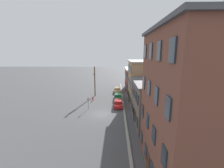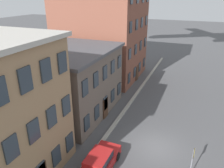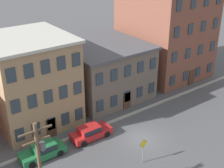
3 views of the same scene
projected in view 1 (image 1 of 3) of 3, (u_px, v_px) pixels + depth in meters
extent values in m
plane|color=#4C4C4F|center=(101.00, 114.00, 29.02)|extent=(200.00, 200.00, 0.00)
cube|color=#9E998E|center=(124.00, 114.00, 28.89)|extent=(56.00, 0.36, 0.16)
cube|color=brown|center=(143.00, 80.00, 47.23)|extent=(10.47, 10.55, 6.62)
cube|color=silver|center=(143.00, 69.00, 46.52)|extent=(10.97, 11.05, 0.30)
cube|color=#2D3842|center=(125.00, 82.00, 51.80)|extent=(0.90, 0.10, 1.40)
cube|color=#2D3842|center=(125.00, 73.00, 51.13)|extent=(0.90, 0.10, 1.40)
cube|color=#2D3842|center=(125.00, 83.00, 49.76)|extent=(0.90, 0.10, 1.40)
cube|color=#2D3842|center=(126.00, 74.00, 49.08)|extent=(0.90, 0.10, 1.40)
cube|color=#2D3842|center=(126.00, 85.00, 47.71)|extent=(0.90, 0.10, 1.40)
cube|color=#2D3842|center=(126.00, 74.00, 47.03)|extent=(0.90, 0.10, 1.40)
cube|color=#2D3842|center=(126.00, 86.00, 45.66)|extent=(0.90, 0.10, 1.40)
cube|color=#2D3842|center=(126.00, 75.00, 44.98)|extent=(0.90, 0.10, 1.40)
cube|color=#2D3842|center=(127.00, 88.00, 43.61)|extent=(0.90, 0.10, 1.40)
cube|color=#2D3842|center=(127.00, 76.00, 42.94)|extent=(0.90, 0.10, 1.40)
cube|color=#472D1E|center=(126.00, 86.00, 47.82)|extent=(1.10, 0.10, 2.20)
cube|color=#9E7A56|center=(149.00, 83.00, 34.98)|extent=(8.48, 9.09, 9.60)
cube|color=#B7B2A8|center=(150.00, 61.00, 33.98)|extent=(8.98, 9.59, 0.30)
cube|color=#2D3842|center=(128.00, 92.00, 39.08)|extent=(0.90, 0.10, 1.40)
cube|color=#2D3842|center=(128.00, 80.00, 38.43)|extent=(0.90, 0.10, 1.40)
cube|color=#2D3842|center=(128.00, 67.00, 37.78)|extent=(0.90, 0.10, 1.40)
cube|color=#2D3842|center=(128.00, 94.00, 37.42)|extent=(0.90, 0.10, 1.40)
cube|color=#2D3842|center=(129.00, 81.00, 36.77)|extent=(0.90, 0.10, 1.40)
cube|color=#2D3842|center=(129.00, 68.00, 36.12)|extent=(0.90, 0.10, 1.40)
cube|color=#2D3842|center=(129.00, 96.00, 35.76)|extent=(0.90, 0.10, 1.40)
cube|color=#2D3842|center=(129.00, 82.00, 35.11)|extent=(0.90, 0.10, 1.40)
cube|color=#2D3842|center=(130.00, 69.00, 34.46)|extent=(0.90, 0.10, 1.40)
cube|color=#2D3842|center=(130.00, 98.00, 34.10)|extent=(0.90, 0.10, 1.40)
cube|color=#2D3842|center=(130.00, 84.00, 33.45)|extent=(0.90, 0.10, 1.40)
cube|color=#2D3842|center=(130.00, 70.00, 32.80)|extent=(0.90, 0.10, 1.40)
cube|color=#2D3842|center=(130.00, 100.00, 32.44)|extent=(0.90, 0.10, 1.40)
cube|color=#2D3842|center=(131.00, 86.00, 31.79)|extent=(0.90, 0.10, 1.40)
cube|color=#2D3842|center=(131.00, 71.00, 31.14)|extent=(0.90, 0.10, 1.40)
cube|color=#472D1E|center=(129.00, 98.00, 35.86)|extent=(1.10, 0.10, 2.20)
cube|color=#66564C|center=(168.00, 103.00, 25.23)|extent=(10.07, 11.24, 6.72)
cube|color=#4C4C51|center=(170.00, 82.00, 24.52)|extent=(10.57, 11.74, 0.30)
cube|color=#2D3842|center=(132.00, 104.00, 29.67)|extent=(0.90, 0.10, 1.40)
cube|color=#2D3842|center=(132.00, 87.00, 28.98)|extent=(0.90, 0.10, 1.40)
cube|color=#2D3842|center=(133.00, 108.00, 27.70)|extent=(0.90, 0.10, 1.40)
cube|color=#2D3842|center=(133.00, 90.00, 27.01)|extent=(0.90, 0.10, 1.40)
cube|color=#2D3842|center=(134.00, 112.00, 25.73)|extent=(0.90, 0.10, 1.40)
cube|color=#2D3842|center=(135.00, 93.00, 25.04)|extent=(0.90, 0.10, 1.40)
cube|color=#2D3842|center=(135.00, 117.00, 23.76)|extent=(0.90, 0.10, 1.40)
cube|color=#2D3842|center=(136.00, 96.00, 23.07)|extent=(0.90, 0.10, 1.40)
cube|color=#2D3842|center=(137.00, 122.00, 21.78)|extent=(0.90, 0.10, 1.40)
cube|color=#2D3842|center=(138.00, 100.00, 21.10)|extent=(0.90, 0.10, 1.40)
cube|color=#472D1E|center=(134.00, 115.00, 25.85)|extent=(1.10, 0.10, 2.20)
cube|color=brown|center=(219.00, 110.00, 12.97)|extent=(10.50, 11.52, 13.41)
cube|color=#2D3842|center=(141.00, 137.00, 18.01)|extent=(0.90, 0.10, 1.40)
cube|color=#2D3842|center=(143.00, 111.00, 17.33)|extent=(0.90, 0.10, 1.40)
cube|color=#2D3842|center=(144.00, 82.00, 16.64)|extent=(0.90, 0.10, 1.40)
cube|color=#2D3842|center=(145.00, 52.00, 15.96)|extent=(0.90, 0.10, 1.40)
cube|color=#2D3842|center=(146.00, 151.00, 15.44)|extent=(0.90, 0.10, 1.40)
cube|color=#2D3842|center=(147.00, 121.00, 14.76)|extent=(0.90, 0.10, 1.40)
cube|color=#2D3842|center=(149.00, 88.00, 14.07)|extent=(0.90, 0.10, 1.40)
cube|color=#2D3842|center=(151.00, 51.00, 13.39)|extent=(0.90, 0.10, 1.40)
cube|color=#2D3842|center=(154.00, 135.00, 12.19)|extent=(0.90, 0.10, 1.40)
cube|color=#2D3842|center=(156.00, 95.00, 11.51)|extent=(0.90, 0.10, 1.40)
cube|color=#2D3842|center=(159.00, 51.00, 10.82)|extent=(0.90, 0.10, 1.40)
cube|color=#2D3842|center=(164.00, 157.00, 9.62)|extent=(0.90, 0.10, 1.40)
cube|color=#2D3842|center=(168.00, 108.00, 8.94)|extent=(0.90, 0.10, 1.40)
cube|color=#2D3842|center=(172.00, 50.00, 8.25)|extent=(0.90, 0.10, 1.40)
cube|color=#472D1E|center=(148.00, 165.00, 14.27)|extent=(1.10, 0.10, 2.20)
cube|color=tan|center=(117.00, 90.00, 44.94)|extent=(4.40, 1.80, 0.70)
cube|color=tan|center=(117.00, 88.00, 45.01)|extent=(2.20, 1.51, 0.55)
cube|color=#1E232D|center=(117.00, 88.00, 45.01)|extent=(2.02, 1.58, 0.48)
cylinder|color=black|center=(120.00, 92.00, 43.54)|extent=(0.66, 0.22, 0.66)
cylinder|color=black|center=(114.00, 92.00, 43.58)|extent=(0.66, 0.22, 0.66)
cylinder|color=black|center=(120.00, 90.00, 46.37)|extent=(0.66, 0.22, 0.66)
cylinder|color=black|center=(114.00, 90.00, 46.42)|extent=(0.66, 0.22, 0.66)
cube|color=#1E6638|center=(118.00, 97.00, 38.28)|extent=(4.40, 1.80, 0.70)
cube|color=#1E6638|center=(118.00, 95.00, 37.96)|extent=(2.20, 1.51, 0.55)
cube|color=#1E232D|center=(118.00, 95.00, 37.96)|extent=(2.02, 1.58, 0.48)
cylinder|color=black|center=(115.00, 96.00, 39.76)|extent=(0.66, 0.22, 0.66)
cylinder|color=black|center=(121.00, 96.00, 39.72)|extent=(0.66, 0.22, 0.66)
cylinder|color=black|center=(115.00, 99.00, 36.92)|extent=(0.66, 0.22, 0.66)
cylinder|color=black|center=(122.00, 100.00, 36.88)|extent=(0.66, 0.22, 0.66)
cube|color=#B21E1E|center=(118.00, 104.00, 32.88)|extent=(4.40, 1.80, 0.70)
cube|color=#B21E1E|center=(118.00, 101.00, 32.95)|extent=(2.20, 1.51, 0.55)
cube|color=#1E232D|center=(118.00, 101.00, 32.95)|extent=(2.02, 1.58, 0.48)
cylinder|color=black|center=(122.00, 108.00, 31.48)|extent=(0.66, 0.22, 0.66)
cylinder|color=black|center=(114.00, 107.00, 31.52)|extent=(0.66, 0.22, 0.66)
cylinder|color=black|center=(122.00, 103.00, 34.32)|extent=(0.66, 0.22, 0.66)
cylinder|color=black|center=(114.00, 103.00, 34.36)|extent=(0.66, 0.22, 0.66)
cylinder|color=slate|center=(88.00, 103.00, 31.26)|extent=(0.08, 0.08, 2.48)
cube|color=yellow|center=(88.00, 99.00, 31.08)|extent=(0.89, 0.03, 0.89)
cube|color=black|center=(88.00, 99.00, 31.08)|extent=(0.96, 0.02, 0.96)
cylinder|color=brown|center=(95.00, 81.00, 40.41)|extent=(0.28, 0.28, 8.05)
cube|color=brown|center=(94.00, 69.00, 39.72)|extent=(2.40, 0.12, 0.12)
cube|color=brown|center=(95.00, 72.00, 39.88)|extent=(2.00, 0.12, 0.12)
cylinder|color=#515156|center=(94.00, 74.00, 39.66)|extent=(0.44, 0.44, 0.55)
cylinder|color=red|center=(93.00, 99.00, 37.14)|extent=(0.24, 0.24, 0.80)
sphere|color=red|center=(93.00, 97.00, 37.05)|extent=(0.22, 0.22, 0.22)
cylinder|color=red|center=(92.00, 99.00, 37.14)|extent=(0.10, 0.12, 0.10)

